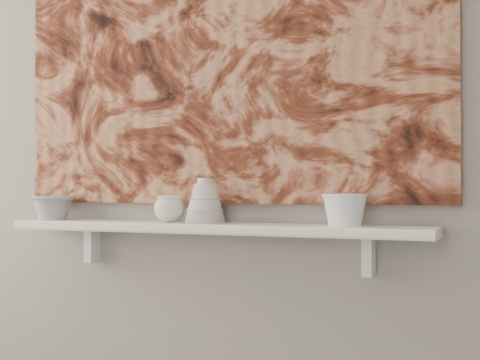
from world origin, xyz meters
The scene contains 11 objects.
wall_back centered at (0.00, 1.60, 1.35)m, with size 3.60×3.60×0.00m, color gray.
shelf centered at (0.00, 1.51, 0.92)m, with size 1.40×0.18×0.03m, color white.
shelf_stripe centered at (0.00, 1.41, 0.92)m, with size 1.40×0.01×0.02m, color #FAF1A7.
bracket_left centered at (-0.49, 1.57, 0.84)m, with size 0.03×0.06×0.12m, color white.
bracket_right centered at (0.49, 1.57, 0.84)m, with size 0.03×0.06×0.12m, color white.
painting centered at (0.00, 1.59, 1.54)m, with size 1.50×0.03×1.10m, color maroon.
house_motif centered at (0.45, 1.57, 1.23)m, with size 0.09×0.00×0.08m, color black.
bowl_grey centered at (-0.61, 1.51, 0.97)m, with size 0.15×0.15×0.09m, color #9E9D9B, non-canonical shape.
cup_cream centered at (-0.14, 1.51, 0.97)m, with size 0.10×0.10×0.09m, color silver, non-canonical shape.
bell_vessel centered at (-0.02, 1.51, 1.00)m, with size 0.13×0.13×0.14m, color beige, non-canonical shape.
bowl_white centered at (0.44, 1.51, 0.98)m, with size 0.13×0.13×0.10m, color silver, non-canonical shape.
Camera 1 is at (0.92, -0.39, 1.03)m, focal length 50.00 mm.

